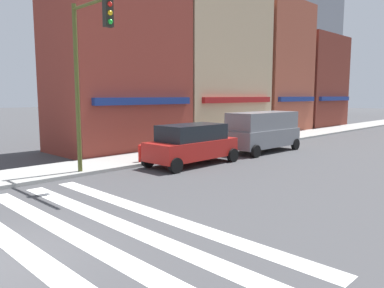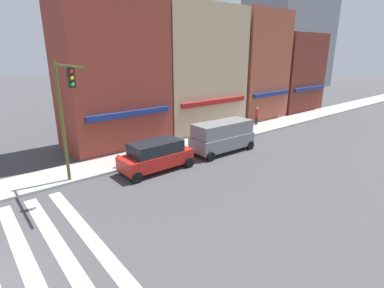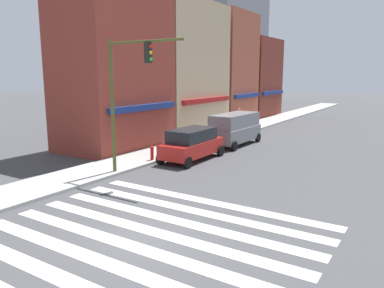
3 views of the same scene
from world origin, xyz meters
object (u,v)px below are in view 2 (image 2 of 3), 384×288
(van_grey, at_px, (222,136))
(pedestrian_red_jacket, at_px, (257,116))
(suv_red, at_px, (156,155))
(traffic_signal, at_px, (65,106))
(fire_hydrant, at_px, (119,160))

(van_grey, height_order, pedestrian_red_jacket, van_grey)
(suv_red, distance_m, van_grey, 5.93)
(traffic_signal, xyz_separation_m, suv_red, (4.96, -0.74, -3.63))
(fire_hydrant, bearing_deg, van_grey, -12.41)
(fire_hydrant, bearing_deg, pedestrian_red_jacket, 7.14)
(pedestrian_red_jacket, xyz_separation_m, fire_hydrant, (-16.36, -2.05, -0.46))
(pedestrian_red_jacket, distance_m, fire_hydrant, 16.49)
(suv_red, height_order, pedestrian_red_jacket, suv_red)
(pedestrian_red_jacket, bearing_deg, suv_red, 76.96)
(van_grey, relative_size, pedestrian_red_jacket, 2.85)
(van_grey, bearing_deg, pedestrian_red_jacket, 24.76)
(traffic_signal, bearing_deg, pedestrian_red_jacket, 8.75)
(van_grey, bearing_deg, fire_hydrant, 168.88)
(pedestrian_red_jacket, bearing_deg, fire_hydrant, 69.65)
(suv_red, relative_size, fire_hydrant, 5.61)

